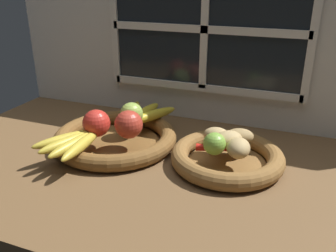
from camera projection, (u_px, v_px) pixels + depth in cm
name	position (u px, v px, depth cm)	size (l,w,h in cm)	color
ground_plane	(173.00, 160.00, 101.62)	(140.00, 90.00, 3.00)	brown
back_wall	(206.00, 38.00, 115.67)	(140.00, 4.60, 55.00)	silver
fruit_bowl_left	(115.00, 138.00, 106.26)	(36.31, 36.31, 4.70)	brown
fruit_bowl_right	(227.00, 158.00, 95.05)	(30.01, 30.01, 4.70)	brown
apple_green_back	(131.00, 114.00, 107.73)	(7.08, 7.08, 7.08)	#99B74C
apple_red_front	(96.00, 123.00, 100.21)	(7.77, 7.77, 7.77)	red
apple_red_right	(129.00, 124.00, 99.23)	(7.90, 7.90, 7.90)	#B73828
banana_bunch_front	(74.00, 142.00, 94.85)	(14.28, 20.15, 2.96)	gold
banana_bunch_back	(144.00, 113.00, 113.68)	(16.71, 19.24, 3.15)	gold
potato_large	(228.00, 140.00, 93.08)	(7.68, 5.69, 5.07)	tan
potato_back	(239.00, 136.00, 96.43)	(7.66, 5.17, 4.22)	#A38451
potato_oblong	(217.00, 135.00, 96.94)	(7.37, 5.49, 4.24)	tan
potato_small	(238.00, 148.00, 89.19)	(7.38, 5.87, 4.91)	tan
lime_near	(214.00, 144.00, 90.40)	(5.79, 5.79, 5.79)	#7AAD3D
chili_pepper	(217.00, 149.00, 91.86)	(2.03, 2.03, 10.89)	red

